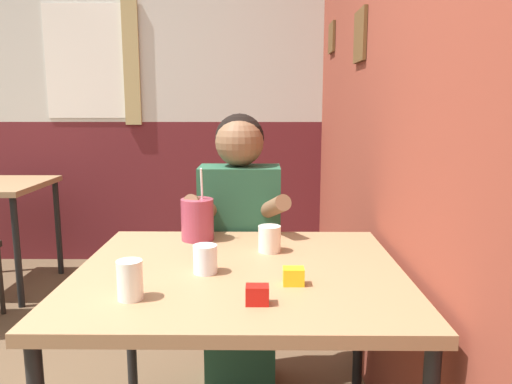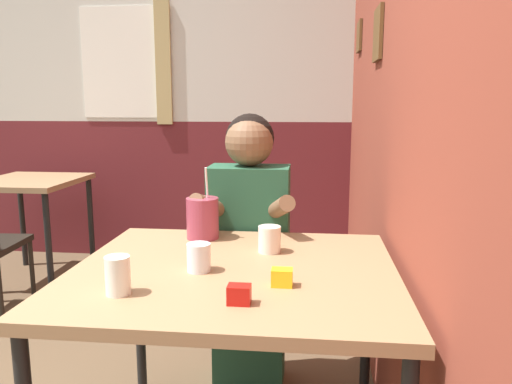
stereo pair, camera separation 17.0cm
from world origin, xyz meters
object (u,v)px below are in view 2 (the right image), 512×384
Objects in this scene: main_table at (234,286)px; cocktail_pitcher at (203,218)px; person_seated at (249,246)px; background_table at (31,193)px.

cocktail_pitcher is at bearing 117.10° from main_table.
main_table is at bearing -62.90° from cocktail_pitcher.
cocktail_pitcher is (-0.17, 0.34, 0.14)m from main_table.
cocktail_pitcher reaches higher than main_table.
person_seated is 4.33× the size of cocktail_pitcher.
person_seated is (1.66, -1.13, 0.00)m from background_table.
person_seated reaches higher than main_table.
background_table is (-1.69, 1.71, -0.04)m from main_table.
main_table is at bearing -87.74° from person_seated.
main_table is 3.68× the size of cocktail_pitcher.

